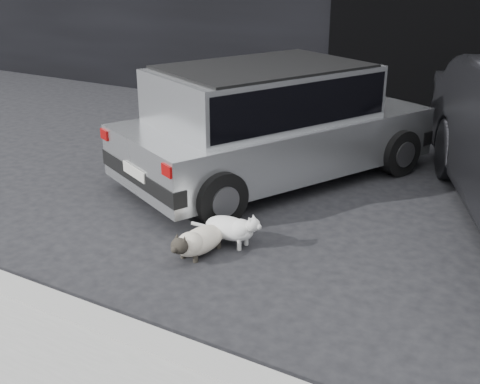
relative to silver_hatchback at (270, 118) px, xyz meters
The scene contains 6 objects.
ground 1.18m from the silver_hatchback, 63.20° to the right, with size 80.00×80.00×0.00m, color black.
garage_opening 3.52m from the silver_hatchback, 65.99° to the left, with size 4.00×0.10×2.60m, color black.
curb 3.76m from the silver_hatchback, 67.54° to the right, with size 18.00×0.25×0.12m, color #9A9994.
silver_hatchback is the anchor object (origin of this frame).
cat_siamese 2.20m from the silver_hatchback, 79.66° to the right, with size 0.33×0.85×0.29m.
cat_white 1.92m from the silver_hatchback, 72.77° to the right, with size 0.74×0.26×0.34m.
Camera 1 is at (2.71, -5.20, 2.51)m, focal length 45.00 mm.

